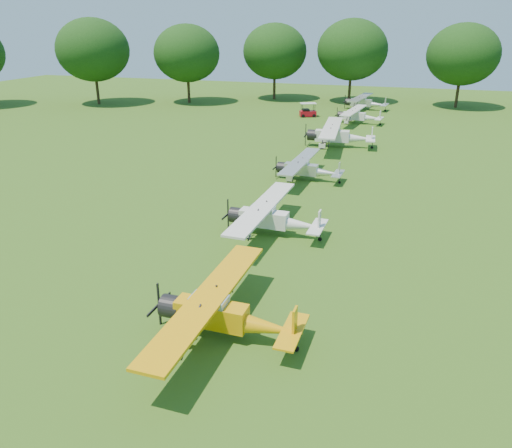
# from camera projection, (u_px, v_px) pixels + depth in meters

# --- Properties ---
(ground) EXTENTS (160.00, 160.00, 0.00)m
(ground) POSITION_uv_depth(u_px,v_px,m) (261.00, 235.00, 30.97)
(ground) COLOR #284E13
(ground) RESTS_ON ground
(tree_belt) EXTENTS (137.36, 130.27, 14.52)m
(tree_belt) POSITION_uv_depth(u_px,v_px,m) (325.00, 106.00, 27.10)
(tree_belt) COLOR #302312
(tree_belt) RESTS_ON ground
(aircraft_2) EXTENTS (6.43, 10.21, 2.02)m
(aircraft_2) POSITION_uv_depth(u_px,v_px,m) (222.00, 312.00, 20.50)
(aircraft_2) COLOR #D99909
(aircraft_2) RESTS_ON ground
(aircraft_3) EXTENTS (6.29, 10.00, 1.97)m
(aircraft_3) POSITION_uv_depth(u_px,v_px,m) (271.00, 217.00, 30.60)
(aircraft_3) COLOR silver
(aircraft_3) RESTS_ON ground
(aircraft_4) EXTENTS (5.75, 9.14, 1.80)m
(aircraft_4) POSITION_uv_depth(u_px,v_px,m) (306.00, 168.00, 41.22)
(aircraft_4) COLOR silver
(aircraft_4) RESTS_ON ground
(aircraft_5) EXTENTS (7.35, 11.72, 2.30)m
(aircraft_5) POSITION_uv_depth(u_px,v_px,m) (338.00, 134.00, 52.10)
(aircraft_5) COLOR silver
(aircraft_5) RESTS_ON ground
(aircraft_6) EXTENTS (6.04, 9.59, 1.88)m
(aircraft_6) POSITION_uv_depth(u_px,v_px,m) (358.00, 115.00, 64.29)
(aircraft_6) COLOR silver
(aircraft_6) RESTS_ON ground
(aircraft_7) EXTENTS (6.56, 10.40, 2.04)m
(aircraft_7) POSITION_uv_depth(u_px,v_px,m) (364.00, 102.00, 74.28)
(aircraft_7) COLOR silver
(aircraft_7) RESTS_ON ground
(golf_cart) EXTENTS (2.51, 2.03, 1.87)m
(golf_cart) POSITION_uv_depth(u_px,v_px,m) (307.00, 112.00, 69.08)
(golf_cart) COLOR #A40B19
(golf_cart) RESTS_ON ground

